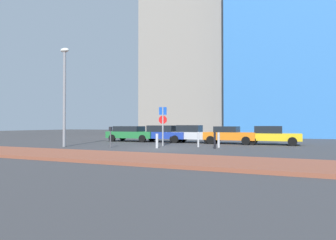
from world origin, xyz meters
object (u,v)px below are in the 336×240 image
object	(u,v)px
parked_car_green	(131,133)
parked_car_silver	(192,134)
street_lamp	(64,88)
parked_car_blue	(163,133)
parked_car_orange	(230,135)
traffic_bollard_edge	(157,141)
traffic_bollard_near	(198,139)
parked_car_yellow	(271,135)
parking_sign_post	(163,121)
parking_meter	(110,134)
traffic_bollard_far	(215,140)
traffic_bollard_mid	(219,140)

from	to	relation	value
parked_car_green	parked_car_silver	world-z (taller)	parked_car_silver
street_lamp	parked_car_blue	bearing A→B (deg)	62.52
parked_car_orange	traffic_bollard_edge	distance (m)	7.11
parked_car_silver	street_lamp	xyz separation A→B (m)	(-6.74, -7.81, 3.30)
parked_car_green	traffic_bollard_near	world-z (taller)	parked_car_green
parked_car_yellow	traffic_bollard_near	xyz separation A→B (m)	(-4.41, -4.44, -0.22)
street_lamp	parking_sign_post	bearing A→B (deg)	28.48
parked_car_blue	parked_car_orange	bearing A→B (deg)	-0.81
parking_meter	traffic_bollard_near	bearing A→B (deg)	27.93
traffic_bollard_edge	parking_meter	bearing A→B (deg)	-163.41
parked_car_orange	parked_car_yellow	distance (m)	3.13
parked_car_yellow	parking_sign_post	xyz separation A→B (m)	(-7.02, -4.54, 1.04)
parked_car_yellow	traffic_bollard_far	distance (m)	6.13
traffic_bollard_mid	traffic_bollard_edge	bearing A→B (deg)	-150.21
parked_car_green	traffic_bollard_edge	size ratio (longest dim) A/B	4.88
parking_sign_post	street_lamp	distance (m)	7.24
parked_car_green	parked_car_yellow	size ratio (longest dim) A/B	1.09
parked_car_blue	parked_car_yellow	xyz separation A→B (m)	(9.02, 0.06, -0.03)
parked_car_blue	parked_car_orange	xyz separation A→B (m)	(5.89, -0.08, -0.04)
parked_car_blue	parked_car_orange	size ratio (longest dim) A/B	1.12
parked_car_green	traffic_bollard_far	xyz separation A→B (m)	(9.09, -5.03, -0.20)
parked_car_orange	traffic_bollard_mid	xyz separation A→B (m)	(0.09, -4.12, -0.22)
parked_car_orange	street_lamp	distance (m)	12.99
parked_car_silver	street_lamp	bearing A→B (deg)	-130.80
parked_car_green	parked_car_silver	distance (m)	5.81
parked_car_green	traffic_bollard_far	distance (m)	10.39
traffic_bollard_edge	traffic_bollard_mid	bearing A→B (deg)	29.79
traffic_bollard_far	parked_car_green	bearing A→B (deg)	151.03
traffic_bollard_near	traffic_bollard_far	bearing A→B (deg)	-32.76
parked_car_blue	parked_car_silver	size ratio (longest dim) A/B	1.06
street_lamp	traffic_bollard_far	world-z (taller)	street_lamp
parked_car_green	parked_car_blue	xyz separation A→B (m)	(3.10, 0.23, 0.02)
parking_meter	traffic_bollard_near	size ratio (longest dim) A/B	1.35
street_lamp	traffic_bollard_near	size ratio (longest dim) A/B	6.65
street_lamp	traffic_bollard_edge	size ratio (longest dim) A/B	7.35
parked_car_silver	parking_meter	bearing A→B (deg)	-114.79
parked_car_green	parking_sign_post	xyz separation A→B (m)	(5.11, -4.26, 1.02)
parked_car_green	traffic_bollard_far	world-z (taller)	parked_car_green
traffic_bollard_mid	traffic_bollard_far	distance (m)	1.06
parked_car_orange	traffic_bollard_far	distance (m)	5.18
traffic_bollard_mid	traffic_bollard_edge	distance (m)	4.14
parked_car_silver	traffic_bollard_edge	distance (m)	6.32
parked_car_green	parking_sign_post	world-z (taller)	parking_sign_post
parking_meter	traffic_bollard_far	xyz separation A→B (m)	(6.61, 1.90, -0.36)
parked_car_blue	parking_meter	xyz separation A→B (m)	(-0.62, -7.16, 0.13)
parked_car_green	traffic_bollard_mid	world-z (taller)	parked_car_green
parked_car_green	traffic_bollard_near	size ratio (longest dim) A/B	4.41
traffic_bollard_mid	parked_car_blue	bearing A→B (deg)	144.89
traffic_bollard_far	traffic_bollard_mid	bearing A→B (deg)	90.08
parked_car_green	street_lamp	xyz separation A→B (m)	(-0.93, -7.53, 3.31)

